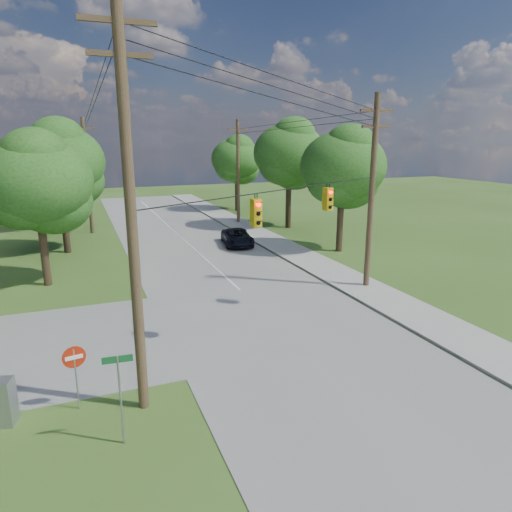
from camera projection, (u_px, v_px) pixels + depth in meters
name	position (u px, v px, depth m)	size (l,w,h in m)	color
ground	(282.00, 385.00, 15.64)	(140.00, 140.00, 0.00)	#36521B
main_road	(276.00, 323.00, 20.85)	(10.00, 100.00, 0.03)	gray
sidewalk_east	(397.00, 303.00, 23.21)	(2.60, 100.00, 0.12)	#9F9D95
pole_sw	(131.00, 210.00, 12.83)	(2.00, 0.32, 12.00)	brown
pole_ne	(372.00, 191.00, 24.64)	(2.00, 0.32, 10.50)	brown
pole_north_e	(238.00, 171.00, 44.56)	(2.00, 0.32, 10.00)	brown
pole_north_w	(87.00, 175.00, 39.65)	(2.00, 0.32, 10.00)	brown
power_lines	(220.00, 120.00, 24.30)	(13.93, 29.62, 4.93)	black
traffic_signals	(296.00, 205.00, 19.17)	(4.91, 3.27, 1.05)	gold
tree_w_near	(36.00, 182.00, 24.87)	(6.00, 6.00, 8.40)	#3C2B1E
tree_w_mid	(58.00, 162.00, 32.27)	(6.40, 6.40, 9.22)	#3C2B1E
tree_w_far	(38.00, 161.00, 40.67)	(6.00, 6.00, 8.73)	#3C2B1E
tree_e_near	(343.00, 167.00, 32.75)	(6.20, 6.20, 8.81)	#3C2B1E
tree_e_mid	(289.00, 153.00, 41.79)	(6.60, 6.60, 9.64)	#3C2B1E
tree_e_far	(236.00, 159.00, 52.50)	(5.80, 5.80, 8.32)	#3C2B1E
car_main_north	(237.00, 237.00, 35.95)	(2.11, 4.58, 1.27)	black
control_cabinet	(0.00, 402.00, 13.32)	(0.79, 0.57, 1.43)	gray
do_not_enter_sign	(75.00, 363.00, 13.85)	(0.70, 0.17, 2.12)	gray
street_name_sign	(120.00, 388.00, 12.21)	(0.79, 0.10, 2.65)	gray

